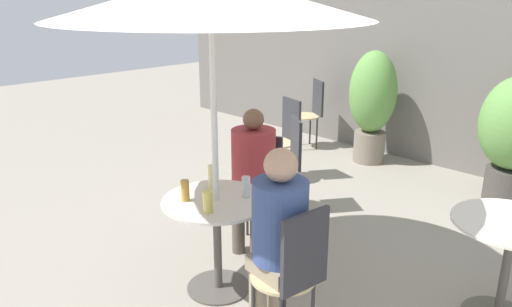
{
  "coord_description": "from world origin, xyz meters",
  "views": [
    {
      "loc": [
        2.38,
        -2.21,
        2.14
      ],
      "look_at": [
        -0.12,
        0.3,
        0.97
      ],
      "focal_mm": 35.0,
      "sensor_mm": 36.0,
      "label": 1
    }
  ],
  "objects_px": {
    "bistro_chair_1": "(260,180)",
    "seated_person_1": "(253,169)",
    "seated_person_0": "(278,230)",
    "beer_glass_2": "(208,202)",
    "potted_plant_0": "(372,100)",
    "bistro_chair_3": "(312,108)",
    "bistro_chair_4": "(285,132)",
    "beer_glass_3": "(246,187)",
    "cafe_table_far": "(509,249)",
    "beer_glass_1": "(185,191)",
    "bistro_chair_0": "(294,268)",
    "beer_glass_0": "(213,177)",
    "cafe_table_near": "(217,224)",
    "bistro_chair_2": "(287,157)"
  },
  "relations": [
    {
      "from": "cafe_table_far",
      "to": "bistro_chair_2",
      "type": "bearing_deg",
      "value": 172.05
    },
    {
      "from": "cafe_table_far",
      "to": "bistro_chair_3",
      "type": "height_order",
      "value": "bistro_chair_3"
    },
    {
      "from": "bistro_chair_2",
      "to": "cafe_table_near",
      "type": "bearing_deg",
      "value": -31.85
    },
    {
      "from": "bistro_chair_2",
      "to": "beer_glass_0",
      "type": "height_order",
      "value": "bistro_chair_2"
    },
    {
      "from": "cafe_table_far",
      "to": "beer_glass_1",
      "type": "distance_m",
      "value": 2.2
    },
    {
      "from": "seated_person_1",
      "to": "bistro_chair_2",
      "type": "bearing_deg",
      "value": 88.96
    },
    {
      "from": "cafe_table_far",
      "to": "bistro_chair_1",
      "type": "xyz_separation_m",
      "value": [
        -1.95,
        -0.34,
        0.04
      ]
    },
    {
      "from": "seated_person_0",
      "to": "beer_glass_3",
      "type": "bearing_deg",
      "value": -108.41
    },
    {
      "from": "bistro_chair_2",
      "to": "cafe_table_far",
      "type": "bearing_deg",
      "value": 27.98
    },
    {
      "from": "beer_glass_1",
      "to": "bistro_chair_0",
      "type": "bearing_deg",
      "value": 3.77
    },
    {
      "from": "seated_person_1",
      "to": "beer_glass_3",
      "type": "xyz_separation_m",
      "value": [
        0.38,
        -0.44,
        0.07
      ]
    },
    {
      "from": "bistro_chair_3",
      "to": "bistro_chair_4",
      "type": "distance_m",
      "value": 1.35
    },
    {
      "from": "bistro_chair_4",
      "to": "beer_glass_3",
      "type": "relative_size",
      "value": 6.26
    },
    {
      "from": "cafe_table_near",
      "to": "beer_glass_2",
      "type": "height_order",
      "value": "beer_glass_2"
    },
    {
      "from": "cafe_table_near",
      "to": "cafe_table_far",
      "type": "xyz_separation_m",
      "value": [
        1.63,
        1.11,
        -0.0
      ]
    },
    {
      "from": "bistro_chair_2",
      "to": "potted_plant_0",
      "type": "height_order",
      "value": "potted_plant_0"
    },
    {
      "from": "cafe_table_near",
      "to": "bistro_chair_3",
      "type": "xyz_separation_m",
      "value": [
        -1.77,
        3.29,
        0.03
      ]
    },
    {
      "from": "beer_glass_0",
      "to": "bistro_chair_4",
      "type": "bearing_deg",
      "value": 117.48
    },
    {
      "from": "beer_glass_2",
      "to": "potted_plant_0",
      "type": "height_order",
      "value": "potted_plant_0"
    },
    {
      "from": "bistro_chair_1",
      "to": "potted_plant_0",
      "type": "distance_m",
      "value": 2.61
    },
    {
      "from": "bistro_chair_0",
      "to": "seated_person_1",
      "type": "distance_m",
      "value": 1.32
    },
    {
      "from": "seated_person_1",
      "to": "beer_glass_1",
      "type": "height_order",
      "value": "seated_person_1"
    },
    {
      "from": "bistro_chair_1",
      "to": "bistro_chair_3",
      "type": "relative_size",
      "value": 1.0
    },
    {
      "from": "cafe_table_near",
      "to": "beer_glass_1",
      "type": "xyz_separation_m",
      "value": [
        -0.14,
        -0.17,
        0.27
      ]
    },
    {
      "from": "bistro_chair_4",
      "to": "potted_plant_0",
      "type": "distance_m",
      "value": 1.32
    },
    {
      "from": "bistro_chair_1",
      "to": "bistro_chair_3",
      "type": "distance_m",
      "value": 2.91
    },
    {
      "from": "bistro_chair_0",
      "to": "beer_glass_0",
      "type": "relative_size",
      "value": 5.3
    },
    {
      "from": "cafe_table_near",
      "to": "bistro_chair_0",
      "type": "relative_size",
      "value": 0.82
    },
    {
      "from": "beer_glass_0",
      "to": "potted_plant_0",
      "type": "xyz_separation_m",
      "value": [
        -0.65,
        3.2,
        -0.0
      ]
    },
    {
      "from": "seated_person_0",
      "to": "bistro_chair_4",
      "type": "bearing_deg",
      "value": -131.93
    },
    {
      "from": "beer_glass_0",
      "to": "seated_person_0",
      "type": "bearing_deg",
      "value": -13.69
    },
    {
      "from": "bistro_chair_4",
      "to": "beer_glass_0",
      "type": "xyz_separation_m",
      "value": [
        1.01,
        -1.95,
        0.25
      ]
    },
    {
      "from": "beer_glass_0",
      "to": "potted_plant_0",
      "type": "relative_size",
      "value": 0.13
    },
    {
      "from": "cafe_table_near",
      "to": "bistro_chair_0",
      "type": "xyz_separation_m",
      "value": [
        0.83,
        -0.1,
        0.03
      ]
    },
    {
      "from": "bistro_chair_2",
      "to": "bistro_chair_4",
      "type": "xyz_separation_m",
      "value": [
        -0.61,
        0.65,
        0.0
      ]
    },
    {
      "from": "bistro_chair_1",
      "to": "beer_glass_2",
      "type": "distance_m",
      "value": 1.07
    },
    {
      "from": "potted_plant_0",
      "to": "bistro_chair_4",
      "type": "bearing_deg",
      "value": -106.11
    },
    {
      "from": "bistro_chair_1",
      "to": "seated_person_1",
      "type": "height_order",
      "value": "seated_person_1"
    },
    {
      "from": "potted_plant_0",
      "to": "seated_person_0",
      "type": "bearing_deg",
      "value": -66.15
    },
    {
      "from": "cafe_table_near",
      "to": "beer_glass_2",
      "type": "distance_m",
      "value": 0.34
    },
    {
      "from": "beer_glass_2",
      "to": "beer_glass_1",
      "type": "bearing_deg",
      "value": 177.69
    },
    {
      "from": "seated_person_0",
      "to": "seated_person_1",
      "type": "bearing_deg",
      "value": -119.95
    },
    {
      "from": "bistro_chair_3",
      "to": "potted_plant_0",
      "type": "relative_size",
      "value": 0.66
    },
    {
      "from": "beer_glass_2",
      "to": "potted_plant_0",
      "type": "relative_size",
      "value": 0.11
    },
    {
      "from": "cafe_table_far",
      "to": "potted_plant_0",
      "type": "distance_m",
      "value": 3.32
    },
    {
      "from": "cafe_table_near",
      "to": "seated_person_0",
      "type": "relative_size",
      "value": 0.61
    },
    {
      "from": "cafe_table_far",
      "to": "bistro_chair_4",
      "type": "distance_m",
      "value": 2.98
    },
    {
      "from": "bistro_chair_0",
      "to": "beer_glass_2",
      "type": "bearing_deg",
      "value": -76.81
    },
    {
      "from": "cafe_table_near",
      "to": "beer_glass_0",
      "type": "distance_m",
      "value": 0.36
    },
    {
      "from": "bistro_chair_0",
      "to": "seated_person_0",
      "type": "relative_size",
      "value": 0.75
    }
  ]
}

